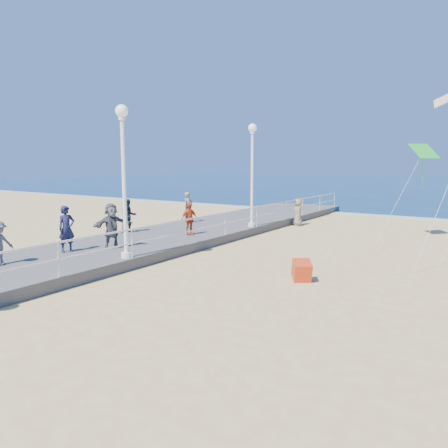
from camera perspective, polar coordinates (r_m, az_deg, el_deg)
The scene contains 14 objects.
ground at distance 12.89m, azimuth 4.47°, elevation -9.00°, with size 160.00×160.00×0.00m, color #DDBB74.
surf_line at distance 32.08m, azimuth 22.43°, elevation 0.81°, with size 160.00×1.20×0.04m, color white.
boardwalk at distance 17.59m, azimuth -17.50°, elevation -4.02°, with size 5.00×44.00×0.40m, color #635E59.
railing at distance 15.60m, azimuth -11.95°, elevation -1.42°, with size 0.05×42.00×0.55m.
lamp_post_mid at distance 15.60m, azimuth -13.00°, elevation 7.45°, with size 0.44×0.44×5.32m.
lamp_post_far at distance 22.78m, azimuth 3.70°, elevation 7.81°, with size 0.44×0.44×5.32m.
spectator_0 at distance 17.47m, azimuth -19.87°, elevation -0.61°, with size 0.64×0.42×1.76m, color #1A1B3A.
spectator_3 at distance 20.36m, azimuth -4.56°, elevation 0.66°, with size 0.88×0.36×1.50m, color #C73D18.
spectator_5 at distance 17.71m, azimuth -14.46°, elevation -0.22°, with size 1.66×0.53×1.79m, color #59585D.
spectator_6 at distance 24.48m, azimuth -4.70°, elevation 2.18°, with size 0.62×0.41×1.71m, color gray.
spectator_7 at distance 21.43m, azimuth -12.36°, elevation 1.04°, with size 0.79×0.61×1.62m, color #172134.
beach_walker_c at distance 26.27m, azimuth 9.63°, elevation 1.53°, with size 0.79×0.52×1.62m, color #87755D.
box_kite at distance 14.16m, azimuth 10.11°, elevation -6.27°, with size 0.55×0.55×0.60m, color red.
kite_diamond_green at distance 22.84m, azimuth 24.64°, elevation 8.66°, with size 1.14×1.14×0.02m, color green.
Camera 1 is at (5.90, -10.81, 3.80)m, focal length 35.00 mm.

